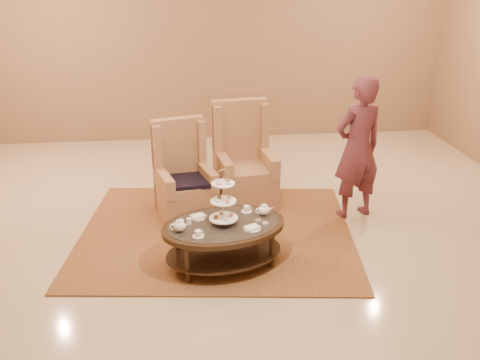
{
  "coord_description": "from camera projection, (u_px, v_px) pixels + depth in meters",
  "views": [
    {
      "loc": [
        -0.54,
        -5.1,
        2.88
      ],
      "look_at": [
        0.06,
        0.2,
        0.71
      ],
      "focal_mm": 40.0,
      "sensor_mm": 36.0,
      "label": 1
    }
  ],
  "objects": [
    {
      "name": "ground",
      "position": [
        237.0,
        247.0,
        5.84
      ],
      "size": [
        8.0,
        8.0,
        0.0
      ],
      "primitive_type": "plane",
      "color": "beige",
      "rests_on": "ground"
    },
    {
      "name": "ceiling",
      "position": [
        237.0,
        247.0,
        5.84
      ],
      "size": [
        8.0,
        8.0,
        0.02
      ],
      "primitive_type": "cube",
      "color": "silver",
      "rests_on": "ground"
    },
    {
      "name": "wall_back",
      "position": [
        211.0,
        36.0,
        8.86
      ],
      "size": [
        8.0,
        0.04,
        3.5
      ],
      "primitive_type": "cube",
      "color": "#967252",
      "rests_on": "ground"
    },
    {
      "name": "rug",
      "position": [
        216.0,
        232.0,
        6.14
      ],
      "size": [
        3.36,
        2.91,
        0.02
      ],
      "rotation": [
        0.0,
        0.0,
        -0.12
      ],
      "color": "olive",
      "rests_on": "ground"
    },
    {
      "name": "tea_table",
      "position": [
        224.0,
        231.0,
        5.36
      ],
      "size": [
        1.41,
        1.11,
        1.05
      ],
      "rotation": [
        0.0,
        0.0,
        0.22
      ],
      "color": "black",
      "rests_on": "ground"
    },
    {
      "name": "armchair_left",
      "position": [
        184.0,
        184.0,
        6.47
      ],
      "size": [
        0.79,
        0.8,
        1.17
      ],
      "rotation": [
        0.0,
        0.0,
        0.27
      ],
      "color": "tan",
      "rests_on": "ground"
    },
    {
      "name": "armchair_right",
      "position": [
        243.0,
        169.0,
        6.82
      ],
      "size": [
        0.79,
        0.81,
        1.3
      ],
      "rotation": [
        0.0,
        0.0,
        0.13
      ],
      "color": "tan",
      "rests_on": "ground"
    },
    {
      "name": "person",
      "position": [
        358.0,
        148.0,
        6.26
      ],
      "size": [
        0.73,
        0.58,
        1.73
      ],
      "rotation": [
        0.0,
        0.0,
        3.45
      ],
      "color": "brown",
      "rests_on": "ground"
    }
  ]
}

